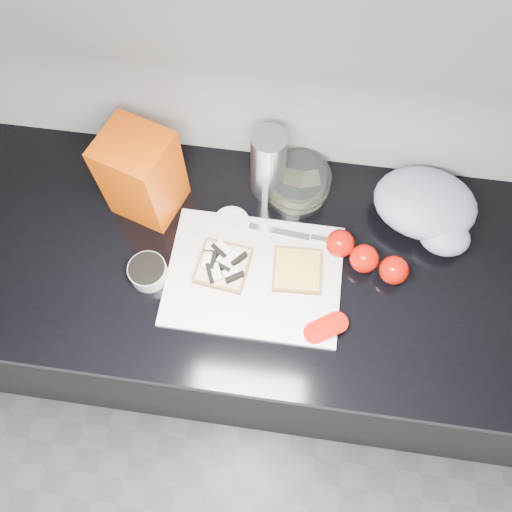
{
  "coord_description": "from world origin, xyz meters",
  "views": [
    {
      "loc": [
        -0.01,
        0.71,
        1.98
      ],
      "look_at": [
        -0.07,
        1.18,
        0.95
      ],
      "focal_mm": 35.0,
      "sensor_mm": 36.0,
      "label": 1
    }
  ],
  "objects_px": {
    "glass_bowl": "(297,183)",
    "steel_canister": "(268,164)",
    "cutting_board": "(254,276)",
    "bread_bag": "(142,175)"
  },
  "relations": [
    {
      "from": "glass_bowl",
      "to": "bread_bag",
      "type": "height_order",
      "value": "bread_bag"
    },
    {
      "from": "cutting_board",
      "to": "bread_bag",
      "type": "height_order",
      "value": "bread_bag"
    },
    {
      "from": "glass_bowl",
      "to": "steel_canister",
      "type": "relative_size",
      "value": 0.81
    },
    {
      "from": "cutting_board",
      "to": "steel_canister",
      "type": "height_order",
      "value": "steel_canister"
    },
    {
      "from": "glass_bowl",
      "to": "steel_canister",
      "type": "bearing_deg",
      "value": -178.91
    },
    {
      "from": "glass_bowl",
      "to": "bread_bag",
      "type": "bearing_deg",
      "value": -167.16
    },
    {
      "from": "cutting_board",
      "to": "glass_bowl",
      "type": "distance_m",
      "value": 0.26
    },
    {
      "from": "bread_bag",
      "to": "steel_canister",
      "type": "distance_m",
      "value": 0.29
    },
    {
      "from": "glass_bowl",
      "to": "bread_bag",
      "type": "relative_size",
      "value": 0.7
    },
    {
      "from": "glass_bowl",
      "to": "steel_canister",
      "type": "xyz_separation_m",
      "value": [
        -0.07,
        -0.0,
        0.07
      ]
    }
  ]
}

